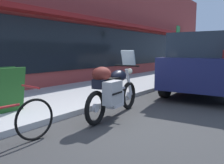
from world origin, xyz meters
TOP-DOWN VIEW (x-y plane):
  - ground_plane at (0.00, 0.00)m, footprint 80.00×80.00m
  - storefront_building at (7.51, 4.43)m, footprint 23.01×0.90m
  - sidewalk_curb at (9.00, 2.69)m, footprint 30.00×3.18m
  - touring_motorcycle at (0.41, 0.39)m, footprint 2.11×0.81m
  - parked_bicycle at (-1.86, 0.69)m, footprint 1.73×0.48m
  - parked_minivan at (4.70, -0.46)m, footprint 4.98×2.20m
  - sandwich_board_sign at (-0.81, 2.17)m, footprint 0.55×0.41m
  - parking_sign_pole at (8.03, 1.88)m, footprint 0.44×0.07m

SIDE VIEW (x-z plane):
  - ground_plane at x=0.00m, z-range 0.00..0.00m
  - sidewalk_curb at x=9.00m, z-range 0.00..0.12m
  - parked_bicycle at x=-1.86m, z-range -0.09..0.83m
  - sandwich_board_sign at x=-0.81m, z-range 0.12..1.05m
  - touring_motorcycle at x=0.41m, z-range -0.09..1.31m
  - parked_minivan at x=4.70m, z-range 0.05..1.93m
  - parking_sign_pole at x=8.03m, z-range 0.35..2.87m
  - storefront_building at x=7.51m, z-range -0.05..5.65m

